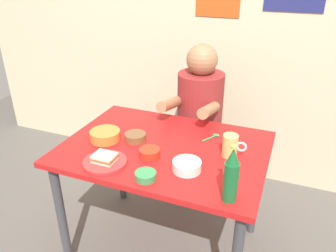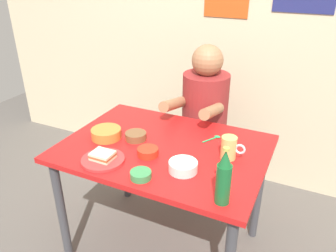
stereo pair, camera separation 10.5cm
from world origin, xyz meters
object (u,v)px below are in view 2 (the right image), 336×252
(beer_bottle, at_px, (224,178))
(dip_bowl_green, at_px, (141,174))
(sandwich, at_px, (103,155))
(person_seated, at_px, (205,103))
(beer_mug, at_px, (229,148))
(stool, at_px, (202,154))
(dining_table, at_px, (164,160))
(plate_orange, at_px, (103,160))

(beer_bottle, relative_size, dip_bowl_green, 2.62)
(sandwich, height_order, dip_bowl_green, sandwich)
(person_seated, height_order, beer_bottle, person_seated)
(person_seated, distance_m, beer_mug, 0.68)
(stool, relative_size, dip_bowl_green, 4.50)
(dining_table, height_order, person_seated, person_seated)
(dining_table, distance_m, beer_mug, 0.39)
(sandwich, relative_size, dip_bowl_green, 1.10)
(dip_bowl_green, bearing_deg, beer_bottle, -0.37)
(beer_bottle, height_order, dip_bowl_green, beer_bottle)
(stool, distance_m, dip_bowl_green, 1.03)
(person_seated, xyz_separation_m, plate_orange, (-0.22, -0.89, -0.02))
(person_seated, xyz_separation_m, sandwich, (-0.22, -0.89, 0.01))
(person_seated, relative_size, dip_bowl_green, 7.20)
(sandwich, bearing_deg, dining_table, 51.68)
(person_seated, bearing_deg, beer_bottle, -66.15)
(person_seated, bearing_deg, beer_mug, -59.85)
(dining_table, xyz_separation_m, sandwich, (-0.21, -0.27, 0.13))
(dining_table, xyz_separation_m, beer_mug, (0.35, 0.03, 0.15))
(stool, bearing_deg, dip_bowl_green, -88.62)
(dining_table, height_order, sandwich, sandwich)
(stool, distance_m, beer_bottle, 1.15)
(sandwich, bearing_deg, beer_mug, 28.02)
(sandwich, relative_size, beer_mug, 0.87)
(dining_table, xyz_separation_m, person_seated, (0.01, 0.62, 0.12))
(plate_orange, bearing_deg, beer_mug, 28.02)
(plate_orange, bearing_deg, dip_bowl_green, -10.66)
(person_seated, bearing_deg, sandwich, -104.15)
(stool, xyz_separation_m, plate_orange, (-0.22, -0.90, 0.40))
(beer_mug, xyz_separation_m, beer_bottle, (0.07, -0.35, 0.06))
(dining_table, distance_m, beer_bottle, 0.57)
(dining_table, height_order, stool, dining_table)
(stool, relative_size, person_seated, 0.63)
(stool, distance_m, sandwich, 1.02)
(beer_bottle, bearing_deg, plate_orange, 175.62)
(stool, bearing_deg, sandwich, -103.98)
(dining_table, bearing_deg, plate_orange, -128.32)
(beer_mug, height_order, dip_bowl_green, beer_mug)
(dip_bowl_green, bearing_deg, beer_mug, 47.48)
(sandwich, distance_m, beer_bottle, 0.65)
(stool, height_order, beer_mug, beer_mug)
(stool, xyz_separation_m, beer_bottle, (0.41, -0.95, 0.51))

